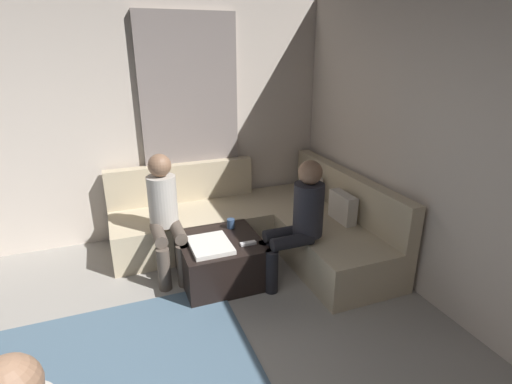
{
  "coord_description": "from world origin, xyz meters",
  "views": [
    {
      "loc": [
        1.62,
        0.37,
        2.15
      ],
      "look_at": [
        -1.63,
        1.63,
        0.85
      ],
      "focal_mm": 27.58,
      "sensor_mm": 36.0,
      "label": 1
    }
  ],
  "objects_px": {
    "person_on_couch_back": "(299,218)",
    "person_on_couch_side": "(165,211)",
    "sectional_couch": "(262,224)",
    "coffee_mug": "(231,223)",
    "game_remote": "(248,243)",
    "ottoman": "(221,259)"
  },
  "relations": [
    {
      "from": "person_on_couch_back",
      "to": "person_on_couch_side",
      "type": "height_order",
      "value": "same"
    },
    {
      "from": "sectional_couch",
      "to": "coffee_mug",
      "type": "bearing_deg",
      "value": -60.64
    },
    {
      "from": "person_on_couch_back",
      "to": "sectional_couch",
      "type": "bearing_deg",
      "value": 4.16
    },
    {
      "from": "game_remote",
      "to": "person_on_couch_back",
      "type": "bearing_deg",
      "value": 76.68
    },
    {
      "from": "sectional_couch",
      "to": "person_on_couch_side",
      "type": "xyz_separation_m",
      "value": [
        0.15,
        -1.07,
        0.38
      ]
    },
    {
      "from": "game_remote",
      "to": "person_on_couch_side",
      "type": "distance_m",
      "value": 0.86
    },
    {
      "from": "coffee_mug",
      "to": "game_remote",
      "type": "relative_size",
      "value": 0.63
    },
    {
      "from": "sectional_couch",
      "to": "game_remote",
      "type": "height_order",
      "value": "sectional_couch"
    },
    {
      "from": "game_remote",
      "to": "person_on_couch_back",
      "type": "height_order",
      "value": "person_on_couch_back"
    },
    {
      "from": "sectional_couch",
      "to": "ottoman",
      "type": "xyz_separation_m",
      "value": [
        0.47,
        -0.62,
        -0.07
      ]
    },
    {
      "from": "game_remote",
      "to": "person_on_couch_back",
      "type": "distance_m",
      "value": 0.52
    },
    {
      "from": "sectional_couch",
      "to": "person_on_couch_side",
      "type": "distance_m",
      "value": 1.14
    },
    {
      "from": "person_on_couch_back",
      "to": "game_remote",
      "type": "bearing_deg",
      "value": 76.68
    },
    {
      "from": "ottoman",
      "to": "person_on_couch_back",
      "type": "bearing_deg",
      "value": 66.95
    },
    {
      "from": "sectional_couch",
      "to": "game_remote",
      "type": "bearing_deg",
      "value": -31.81
    },
    {
      "from": "person_on_couch_side",
      "to": "game_remote",
      "type": "bearing_deg",
      "value": 143.09
    },
    {
      "from": "sectional_couch",
      "to": "person_on_couch_back",
      "type": "distance_m",
      "value": 0.85
    },
    {
      "from": "person_on_couch_back",
      "to": "ottoman",
      "type": "bearing_deg",
      "value": 66.95
    },
    {
      "from": "sectional_couch",
      "to": "ottoman",
      "type": "distance_m",
      "value": 0.78
    },
    {
      "from": "sectional_couch",
      "to": "game_remote",
      "type": "relative_size",
      "value": 17.0
    },
    {
      "from": "game_remote",
      "to": "person_on_couch_side",
      "type": "bearing_deg",
      "value": -126.91
    },
    {
      "from": "sectional_couch",
      "to": "person_on_couch_side",
      "type": "relative_size",
      "value": 2.12
    }
  ]
}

